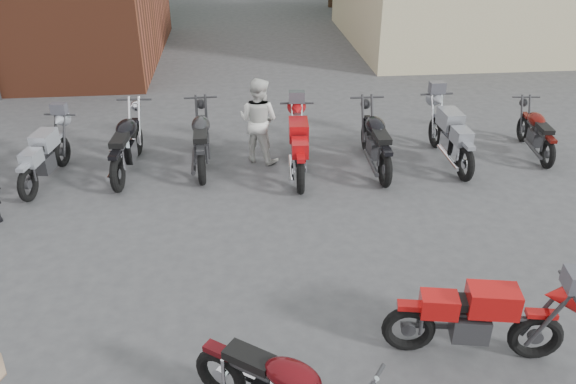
{
  "coord_description": "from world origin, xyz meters",
  "views": [
    {
      "loc": [
        -0.63,
        -4.62,
        4.79
      ],
      "look_at": [
        0.06,
        2.54,
        0.9
      ],
      "focal_mm": 35.0,
      "sensor_mm": 36.0,
      "label": 1
    }
  ],
  "objects_px": {
    "row_bike_4": "(299,144)",
    "row_bike_6": "(451,133)",
    "person_light": "(259,120)",
    "row_bike_2": "(126,141)",
    "row_bike_1": "(44,154)",
    "row_bike_3": "(201,137)",
    "sportbike": "(479,315)",
    "row_bike_7": "(537,129)",
    "row_bike_5": "(376,138)"
  },
  "relations": [
    {
      "from": "row_bike_4",
      "to": "row_bike_6",
      "type": "height_order",
      "value": "row_bike_6"
    },
    {
      "from": "person_light",
      "to": "row_bike_2",
      "type": "relative_size",
      "value": 0.78
    },
    {
      "from": "person_light",
      "to": "row_bike_1",
      "type": "height_order",
      "value": "person_light"
    },
    {
      "from": "row_bike_3",
      "to": "row_bike_4",
      "type": "xyz_separation_m",
      "value": [
        1.82,
        -0.52,
        -0.0
      ]
    },
    {
      "from": "sportbike",
      "to": "row_bike_7",
      "type": "distance_m",
      "value": 6.36
    },
    {
      "from": "row_bike_3",
      "to": "row_bike_7",
      "type": "relative_size",
      "value": 1.16
    },
    {
      "from": "sportbike",
      "to": "row_bike_4",
      "type": "height_order",
      "value": "row_bike_4"
    },
    {
      "from": "sportbike",
      "to": "person_light",
      "type": "height_order",
      "value": "person_light"
    },
    {
      "from": "sportbike",
      "to": "row_bike_3",
      "type": "relative_size",
      "value": 0.94
    },
    {
      "from": "row_bike_5",
      "to": "row_bike_3",
      "type": "bearing_deg",
      "value": 83.82
    },
    {
      "from": "row_bike_4",
      "to": "row_bike_5",
      "type": "height_order",
      "value": "row_bike_5"
    },
    {
      "from": "row_bike_1",
      "to": "row_bike_7",
      "type": "bearing_deg",
      "value": -78.7
    },
    {
      "from": "person_light",
      "to": "row_bike_5",
      "type": "relative_size",
      "value": 0.79
    },
    {
      "from": "row_bike_6",
      "to": "row_bike_7",
      "type": "bearing_deg",
      "value": -84.03
    },
    {
      "from": "row_bike_1",
      "to": "row_bike_5",
      "type": "bearing_deg",
      "value": -80.62
    },
    {
      "from": "person_light",
      "to": "row_bike_4",
      "type": "relative_size",
      "value": 0.81
    },
    {
      "from": "row_bike_2",
      "to": "row_bike_7",
      "type": "xyz_separation_m",
      "value": [
        8.11,
        0.04,
        -0.1
      ]
    },
    {
      "from": "row_bike_3",
      "to": "row_bike_1",
      "type": "bearing_deg",
      "value": 96.8
    },
    {
      "from": "row_bike_5",
      "to": "row_bike_1",
      "type": "bearing_deg",
      "value": 90.64
    },
    {
      "from": "sportbike",
      "to": "person_light",
      "type": "relative_size",
      "value": 1.17
    },
    {
      "from": "row_bike_5",
      "to": "row_bike_4",
      "type": "bearing_deg",
      "value": 95.2
    },
    {
      "from": "row_bike_5",
      "to": "row_bike_7",
      "type": "distance_m",
      "value": 3.4
    },
    {
      "from": "row_bike_3",
      "to": "row_bike_2",
      "type": "bearing_deg",
      "value": 93.12
    },
    {
      "from": "row_bike_5",
      "to": "person_light",
      "type": "bearing_deg",
      "value": 76.72
    },
    {
      "from": "row_bike_3",
      "to": "row_bike_7",
      "type": "xyz_separation_m",
      "value": [
        6.71,
        -0.07,
        -0.08
      ]
    },
    {
      "from": "row_bike_3",
      "to": "row_bike_4",
      "type": "bearing_deg",
      "value": -107.06
    },
    {
      "from": "sportbike",
      "to": "row_bike_1",
      "type": "xyz_separation_m",
      "value": [
        -6.13,
        5.03,
        -0.01
      ]
    },
    {
      "from": "person_light",
      "to": "row_bike_6",
      "type": "distance_m",
      "value": 3.75
    },
    {
      "from": "row_bike_1",
      "to": "person_light",
      "type": "bearing_deg",
      "value": -72.7
    },
    {
      "from": "row_bike_6",
      "to": "row_bike_4",
      "type": "bearing_deg",
      "value": 92.93
    },
    {
      "from": "row_bike_4",
      "to": "person_light",
      "type": "bearing_deg",
      "value": 50.77
    },
    {
      "from": "row_bike_1",
      "to": "row_bike_3",
      "type": "xyz_separation_m",
      "value": [
        2.83,
        0.4,
        0.05
      ]
    },
    {
      "from": "row_bike_1",
      "to": "row_bike_4",
      "type": "distance_m",
      "value": 4.65
    },
    {
      "from": "row_bike_3",
      "to": "row_bike_5",
      "type": "height_order",
      "value": "row_bike_5"
    },
    {
      "from": "row_bike_1",
      "to": "row_bike_3",
      "type": "distance_m",
      "value": 2.86
    },
    {
      "from": "person_light",
      "to": "row_bike_6",
      "type": "relative_size",
      "value": 0.79
    },
    {
      "from": "row_bike_3",
      "to": "row_bike_4",
      "type": "height_order",
      "value": "row_bike_3"
    },
    {
      "from": "row_bike_5",
      "to": "row_bike_6",
      "type": "distance_m",
      "value": 1.51
    },
    {
      "from": "row_bike_3",
      "to": "person_light",
      "type": "bearing_deg",
      "value": -83.5
    },
    {
      "from": "row_bike_4",
      "to": "row_bike_3",
      "type": "bearing_deg",
      "value": 78.16
    },
    {
      "from": "row_bike_1",
      "to": "row_bike_3",
      "type": "relative_size",
      "value": 0.92
    },
    {
      "from": "row_bike_4",
      "to": "row_bike_5",
      "type": "distance_m",
      "value": 1.51
    },
    {
      "from": "row_bike_2",
      "to": "row_bike_4",
      "type": "height_order",
      "value": "row_bike_2"
    },
    {
      "from": "row_bike_2",
      "to": "row_bike_6",
      "type": "distance_m",
      "value": 6.23
    },
    {
      "from": "row_bike_1",
      "to": "row_bike_6",
      "type": "height_order",
      "value": "row_bike_6"
    },
    {
      "from": "person_light",
      "to": "row_bike_5",
      "type": "bearing_deg",
      "value": -163.18
    },
    {
      "from": "row_bike_1",
      "to": "row_bike_7",
      "type": "distance_m",
      "value": 9.55
    },
    {
      "from": "row_bike_2",
      "to": "row_bike_4",
      "type": "xyz_separation_m",
      "value": [
        3.22,
        -0.41,
        -0.02
      ]
    },
    {
      "from": "person_light",
      "to": "row_bike_3",
      "type": "distance_m",
      "value": 1.15
    },
    {
      "from": "row_bike_5",
      "to": "sportbike",
      "type": "bearing_deg",
      "value": -179.71
    }
  ]
}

